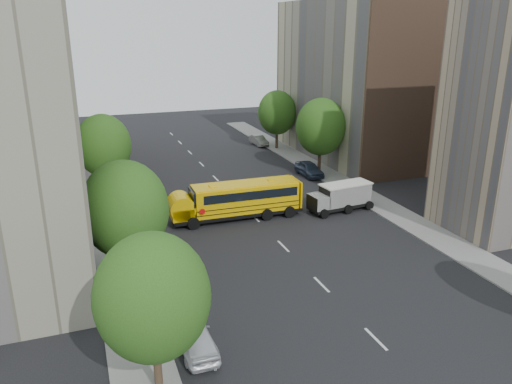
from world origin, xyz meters
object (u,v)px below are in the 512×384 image
safari_truck (341,197)px  parked_car_5 (259,140)px  parked_car_1 (133,202)px  parked_car_4 (309,169)px  parked_car_2 (125,170)px  street_tree_0 (153,297)px  street_tree_4 (321,127)px  street_tree_2 (103,146)px  parked_car_0 (196,338)px  street_tree_1 (125,210)px  school_bus (236,199)px  street_tree_5 (277,113)px

safari_truck → parked_car_5: bearing=79.5°
parked_car_1 → parked_car_4: parked_car_1 is taller
safari_truck → parked_car_2: (-16.32, 16.82, -0.55)m
street_tree_0 → parked_car_2: bearing=86.3°
street_tree_4 → parked_car_5: street_tree_4 is taller
parked_car_5 → street_tree_2: bearing=-147.5°
street_tree_2 → parked_car_0: bearing=-85.1°
street_tree_2 → safari_truck: bearing=-30.4°
street_tree_0 → parked_car_4: street_tree_0 is taller
safari_truck → parked_car_4: bearing=72.8°
street_tree_1 → parked_car_0: street_tree_1 is taller
school_bus → safari_truck: school_bus is taller
street_tree_4 → school_bus: size_ratio=0.75×
street_tree_5 → parked_car_0: 42.84m
street_tree_0 → parked_car_1: bearing=85.6°
street_tree_5 → school_bus: (-12.51, -21.54, -3.01)m
street_tree_1 → school_bus: (9.49, 8.46, -3.26)m
street_tree_0 → parked_car_0: (2.20, 2.22, -3.95)m
safari_truck → parked_car_1: size_ratio=1.18×
street_tree_4 → parked_car_4: street_tree_4 is taller
parked_car_5 → parked_car_4: bearing=-93.3°
parked_car_0 → safari_truck: bearing=-137.7°
street_tree_2 → parked_car_1: 6.54m
street_tree_2 → parked_car_1: (1.77, -4.84, -4.03)m
street_tree_0 → street_tree_5: street_tree_5 is taller
parked_car_5 → street_tree_0: bearing=-119.0°
street_tree_4 → parked_car_5: size_ratio=2.10×
street_tree_1 → parked_car_0: size_ratio=1.95×
street_tree_5 → parked_car_1: (-20.23, -16.84, -3.90)m
street_tree_1 → parked_car_4: bearing=40.4°
street_tree_2 → street_tree_5: street_tree_2 is taller
street_tree_2 → parked_car_2: 7.57m
street_tree_5 → parked_car_0: bearing=-117.7°
parked_car_4 → street_tree_0: bearing=-127.5°
school_bus → parked_car_5: bearing=66.9°
street_tree_0 → street_tree_4: (22.00, 28.00, 0.43)m
street_tree_0 → parked_car_2: street_tree_0 is taller
street_tree_1 → school_bus: bearing=41.7°
street_tree_0 → street_tree_4: bearing=51.8°
street_tree_2 → street_tree_4: bearing=0.0°
safari_truck → parked_car_4: safari_truck is taller
street_tree_4 → street_tree_5: size_ratio=1.08×
parked_car_0 → street_tree_5: bearing=-117.8°
street_tree_5 → school_bus: size_ratio=0.69×
street_tree_4 → parked_car_5: (-1.40, 14.85, -4.44)m
street_tree_2 → parked_car_1: size_ratio=1.59×
street_tree_1 → parked_car_1: street_tree_1 is taller
parked_car_0 → street_tree_4: bearing=-127.7°
street_tree_0 → parked_car_5: size_ratio=1.92×
school_bus → parked_car_0: size_ratio=2.67×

